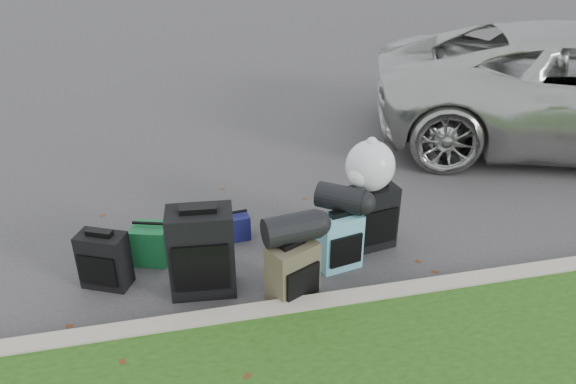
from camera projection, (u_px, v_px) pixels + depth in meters
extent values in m
plane|color=#383535|center=(302.00, 248.00, 5.66)|extent=(120.00, 120.00, 0.00)
cube|color=#9E937F|center=(330.00, 305.00, 4.76)|extent=(120.00, 0.18, 0.15)
cube|color=black|center=(104.00, 260.00, 5.02)|extent=(0.48, 0.39, 0.53)
cube|color=black|center=(202.00, 252.00, 4.88)|extent=(0.59, 0.39, 0.81)
cube|color=#403A28|center=(293.00, 273.00, 4.81)|extent=(0.49, 0.42, 0.57)
cube|color=teal|center=(340.00, 241.00, 5.26)|extent=(0.43, 0.31, 0.56)
cube|color=black|center=(373.00, 217.00, 5.55)|extent=(0.48, 0.34, 0.66)
cube|color=#176933|center=(151.00, 244.00, 5.38)|extent=(0.40, 0.36, 0.38)
cube|color=#171A53|center=(237.00, 226.00, 5.77)|extent=(0.27, 0.22, 0.27)
cylinder|color=black|center=(292.00, 229.00, 4.67)|extent=(0.50, 0.32, 0.25)
cylinder|color=black|center=(341.00, 198.00, 5.16)|extent=(0.50, 0.46, 0.25)
sphere|color=silver|center=(370.00, 166.00, 5.27)|extent=(0.47, 0.47, 0.47)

